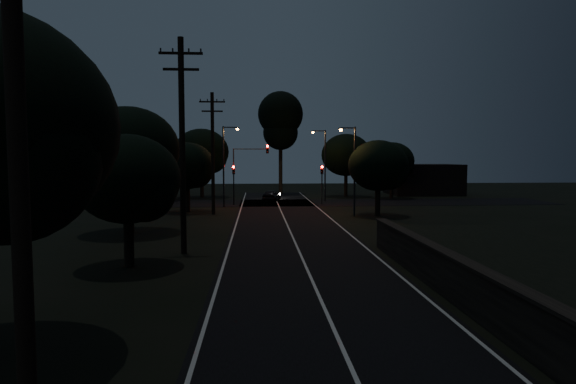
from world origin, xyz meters
TOP-DOWN VIEW (x-y plane):
  - road_surface at (0.00, 31.12)m, footprint 60.00×70.00m
  - utility_pole_near at (-6.00, -2.00)m, footprint 2.20×0.30m
  - utility_pole_mid at (-6.00, 15.00)m, footprint 2.20×0.30m
  - utility_pole_far at (-6.00, 32.00)m, footprint 2.20×0.30m
  - tree_left_b at (-7.83, 11.90)m, footprint 4.73×4.73m
  - tree_left_c at (-10.27, 21.87)m, footprint 6.53×6.53m
  - tree_left_d at (-8.32, 33.90)m, footprint 4.97×4.97m
  - tree_far_nw at (-8.76, 49.86)m, footprint 6.68×6.68m
  - tree_far_w at (-13.77, 45.87)m, footprint 6.45×6.45m
  - tree_far_ne at (9.22, 49.87)m, footprint 6.23×6.23m
  - tree_far_e at (14.19, 46.89)m, footprint 5.32×5.32m
  - tree_right_a at (8.18, 29.90)m, footprint 5.04×5.04m
  - tall_pine at (1.00, 55.00)m, footprint 6.05×6.05m
  - building_left at (-20.00, 52.00)m, footprint 10.00×8.00m
  - building_right at (20.00, 53.00)m, footprint 9.00×7.00m
  - signal_left at (-4.60, 39.99)m, footprint 0.28×0.35m
  - signal_right at (4.60, 39.99)m, footprint 0.28×0.35m
  - signal_mast at (-2.91, 39.99)m, footprint 3.70×0.35m
  - streetlight_a at (-5.31, 38.00)m, footprint 1.66×0.26m
  - streetlight_b at (5.31, 44.00)m, footprint 1.66×0.26m
  - streetlight_c at (5.83, 30.00)m, footprint 1.46×0.26m
  - car at (-0.55, 44.26)m, footprint 2.40×4.05m

SIDE VIEW (x-z plane):
  - road_surface at x=0.00m, z-range 0.00..0.03m
  - car at x=-0.55m, z-range 0.00..1.29m
  - building_right at x=20.00m, z-range 0.00..4.00m
  - building_left at x=-20.00m, z-range 0.00..4.40m
  - signal_left at x=-4.60m, z-range 0.79..4.89m
  - signal_right at x=4.60m, z-range 0.79..4.89m
  - tree_left_b at x=-7.83m, z-range 0.89..6.90m
  - tree_left_d at x=-8.32m, z-range 0.93..7.23m
  - tree_right_a at x=8.18m, z-range 0.95..7.35m
  - signal_mast at x=-2.91m, z-range 1.21..7.46m
  - streetlight_c at x=5.83m, z-range 0.60..8.10m
  - tree_far_e at x=14.19m, z-range 1.00..7.75m
  - streetlight_a at x=-5.31m, z-range 0.64..8.64m
  - streetlight_b at x=5.31m, z-range 0.64..8.64m
  - tree_far_ne at x=9.22m, z-range 1.16..9.04m
  - tree_left_c at x=-10.27m, z-range 1.21..9.46m
  - tree_far_w at x=-13.77m, z-range 1.23..9.45m
  - tree_far_nw at x=-8.76m, z-range 1.25..9.71m
  - utility_pole_far at x=-6.00m, z-range 0.23..10.73m
  - utility_pole_mid at x=-6.00m, z-range 0.24..11.24m
  - utility_pole_near at x=-6.00m, z-range 0.25..12.25m
  - tall_pine at x=1.00m, z-range 3.03..16.79m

